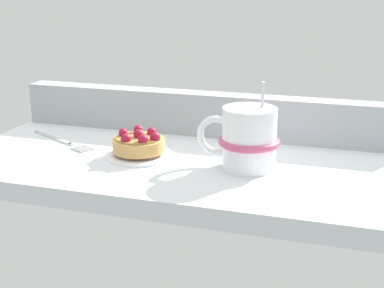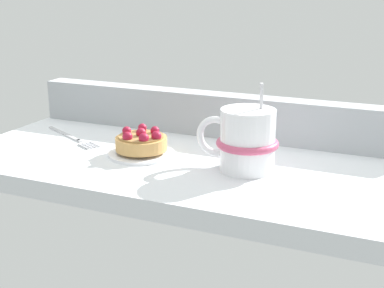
{
  "view_description": "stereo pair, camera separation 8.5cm",
  "coord_description": "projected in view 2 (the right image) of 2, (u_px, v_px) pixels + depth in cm",
  "views": [
    {
      "loc": [
        27.14,
        -78.58,
        27.91
      ],
      "look_at": [
        2.5,
        -0.96,
        3.01
      ],
      "focal_mm": 51.21,
      "sensor_mm": 36.0,
      "label": 1
    },
    {
      "loc": [
        35.1,
        -75.58,
        27.91
      ],
      "look_at": [
        2.5,
        -0.96,
        3.01
      ],
      "focal_mm": 51.21,
      "sensor_mm": 36.0,
      "label": 2
    }
  ],
  "objects": [
    {
      "name": "ground_plane",
      "position": [
        180.0,
        167.0,
        0.88
      ],
      "size": [
        72.62,
        34.67,
        2.97
      ],
      "primitive_type": "cube",
      "color": "silver"
    },
    {
      "name": "raspberry_tart",
      "position": [
        141.0,
        141.0,
        0.89
      ],
      "size": [
        8.4,
        8.4,
        3.62
      ],
      "color": "tan",
      "rests_on": "dessert_plate"
    },
    {
      "name": "coffee_mug",
      "position": [
        246.0,
        140.0,
        0.81
      ],
      "size": [
        12.86,
        9.37,
        13.43
      ],
      "color": "white",
      "rests_on": "ground_plane"
    },
    {
      "name": "dessert_plate",
      "position": [
        142.0,
        152.0,
        0.89
      ],
      "size": [
        10.89,
        10.89,
        0.99
      ],
      "color": "white",
      "rests_on": "ground_plane"
    },
    {
      "name": "dessert_fork",
      "position": [
        71.0,
        136.0,
        0.99
      ],
      "size": [
        15.85,
        9.25,
        0.6
      ],
      "color": "#B7B7BC",
      "rests_on": "ground_plane"
    },
    {
      "name": "window_rail_back",
      "position": [
        215.0,
        114.0,
        1.0
      ],
      "size": [
        71.17,
        4.36,
        7.74
      ],
      "primitive_type": "cube",
      "color": "#9EA3A8",
      "rests_on": "ground_plane"
    }
  ]
}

